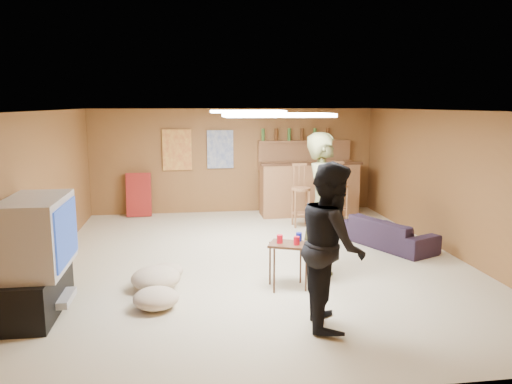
{
  "coord_description": "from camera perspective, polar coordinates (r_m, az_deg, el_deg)",
  "views": [
    {
      "loc": [
        -1.02,
        -7.04,
        2.29
      ],
      "look_at": [
        0.0,
        0.2,
        1.0
      ],
      "focal_mm": 35.0,
      "sensor_mm": 36.0,
      "label": 1
    }
  ],
  "objects": [
    {
      "name": "ground",
      "position": [
        7.47,
        0.22,
        -7.84
      ],
      "size": [
        7.0,
        7.0,
        0.0
      ],
      "primitive_type": "plane",
      "color": "#C2B594",
      "rests_on": "ground"
    },
    {
      "name": "ceiling",
      "position": [
        7.11,
        0.23,
        9.28
      ],
      "size": [
        6.0,
        7.0,
        0.02
      ],
      "primitive_type": "cube",
      "color": "silver",
      "rests_on": "ground"
    },
    {
      "name": "wall_back",
      "position": [
        10.65,
        -2.49,
        3.59
      ],
      "size": [
        6.0,
        0.02,
        2.2
      ],
      "primitive_type": "cube",
      "color": "brown",
      "rests_on": "ground"
    },
    {
      "name": "wall_front",
      "position": [
        3.87,
        7.78,
        -8.01
      ],
      "size": [
        6.0,
        0.02,
        2.2
      ],
      "primitive_type": "cube",
      "color": "brown",
      "rests_on": "ground"
    },
    {
      "name": "wall_left",
      "position": [
        7.4,
        -23.41,
        -0.07
      ],
      "size": [
        0.02,
        7.0,
        2.2
      ],
      "primitive_type": "cube",
      "color": "brown",
      "rests_on": "ground"
    },
    {
      "name": "wall_right",
      "position": [
        8.19,
        21.47,
        0.96
      ],
      "size": [
        0.02,
        7.0,
        2.2
      ],
      "primitive_type": "cube",
      "color": "brown",
      "rests_on": "ground"
    },
    {
      "name": "tv_stand",
      "position": [
        6.14,
        -23.98,
        -10.3
      ],
      "size": [
        0.55,
        1.3,
        0.5
      ],
      "primitive_type": "cube",
      "color": "black",
      "rests_on": "ground"
    },
    {
      "name": "dvd_box",
      "position": [
        6.12,
        -21.89,
        -11.23
      ],
      "size": [
        0.35,
        0.5,
        0.08
      ],
      "primitive_type": "cube",
      "color": "#B2B2B7",
      "rests_on": "tv_stand"
    },
    {
      "name": "tv_body",
      "position": [
        5.94,
        -23.77,
        -4.41
      ],
      "size": [
        0.6,
        1.1,
        0.8
      ],
      "primitive_type": "cube",
      "color": "#B2B2B7",
      "rests_on": "tv_stand"
    },
    {
      "name": "tv_screen",
      "position": [
        5.86,
        -20.85,
        -4.39
      ],
      "size": [
        0.02,
        0.95,
        0.65
      ],
      "primitive_type": "cube",
      "color": "navy",
      "rests_on": "tv_body"
    },
    {
      "name": "bar_counter",
      "position": [
        10.45,
        6.04,
        0.37
      ],
      "size": [
        2.0,
        0.6,
        1.1
      ],
      "primitive_type": "cube",
      "color": "brown",
      "rests_on": "ground"
    },
    {
      "name": "bar_lip",
      "position": [
        10.13,
        6.44,
        3.2
      ],
      "size": [
        2.1,
        0.12,
        0.05
      ],
      "primitive_type": "cube",
      "color": "#381F12",
      "rests_on": "bar_counter"
    },
    {
      "name": "bar_shelf",
      "position": [
        10.77,
        5.55,
        5.76
      ],
      "size": [
        2.0,
        0.18,
        0.05
      ],
      "primitive_type": "cube",
      "color": "brown",
      "rests_on": "bar_backing"
    },
    {
      "name": "bar_backing",
      "position": [
        10.81,
        5.5,
        4.18
      ],
      "size": [
        2.0,
        0.14,
        0.6
      ],
      "primitive_type": "cube",
      "color": "brown",
      "rests_on": "bar_counter"
    },
    {
      "name": "poster_left",
      "position": [
        10.54,
        -9.01,
        4.78
      ],
      "size": [
        0.6,
        0.03,
        0.85
      ],
      "primitive_type": "cube",
      "color": "#BF3F26",
      "rests_on": "wall_back"
    },
    {
      "name": "poster_right",
      "position": [
        10.56,
        -4.11,
        4.88
      ],
      "size": [
        0.55,
        0.03,
        0.8
      ],
      "primitive_type": "cube",
      "color": "#334C99",
      "rests_on": "wall_back"
    },
    {
      "name": "folding_chair_stack",
      "position": [
        10.54,
        -13.24,
        -0.3
      ],
      "size": [
        0.5,
        0.26,
        0.91
      ],
      "primitive_type": "cube",
      "rotation": [
        -0.14,
        0.0,
        0.0
      ],
      "color": "maroon",
      "rests_on": "ground"
    },
    {
      "name": "ceiling_panel_front",
      "position": [
        5.63,
        2.46,
        8.77
      ],
      "size": [
        1.2,
        0.6,
        0.04
      ],
      "primitive_type": "cube",
      "color": "white",
      "rests_on": "ceiling"
    },
    {
      "name": "ceiling_panel_back",
      "position": [
        8.3,
        -0.98,
        9.18
      ],
      "size": [
        1.2,
        0.6,
        0.04
      ],
      "primitive_type": "cube",
      "color": "white",
      "rests_on": "ceiling"
    },
    {
      "name": "person_olive",
      "position": [
        6.55,
        7.69,
        -1.72
      ],
      "size": [
        0.68,
        0.82,
        1.94
      ],
      "primitive_type": "imported",
      "rotation": [
        0.0,
        0.0,
        1.23
      ],
      "color": "brown",
      "rests_on": "ground"
    },
    {
      "name": "person_black",
      "position": [
        5.23,
        8.66,
        -5.97
      ],
      "size": [
        0.76,
        0.92,
        1.72
      ],
      "primitive_type": "imported",
      "rotation": [
        0.0,
        0.0,
        1.43
      ],
      "color": "black",
      "rests_on": "ground"
    },
    {
      "name": "sofa",
      "position": [
        8.41,
        14.88,
        -4.5
      ],
      "size": [
        1.23,
        1.71,
        0.47
      ],
      "primitive_type": "imported",
      "rotation": [
        0.0,
        0.0,
        2.0
      ],
      "color": "black",
      "rests_on": "ground"
    },
    {
      "name": "tray_table",
      "position": [
        6.34,
        3.65,
        -8.4
      ],
      "size": [
        0.55,
        0.5,
        0.58
      ],
      "primitive_type": "cube",
      "rotation": [
        0.0,
        0.0,
        -0.39
      ],
      "color": "#381F12",
      "rests_on": "ground"
    },
    {
      "name": "cup_red_near",
      "position": [
        6.24,
        2.73,
        -5.38
      ],
      "size": [
        0.09,
        0.09,
        0.11
      ],
      "primitive_type": "cylinder",
      "rotation": [
        0.0,
        0.0,
        -0.12
      ],
      "color": "red",
      "rests_on": "tray_table"
    },
    {
      "name": "cup_red_far",
      "position": [
        6.18,
        4.66,
        -5.58
      ],
      "size": [
        0.09,
        0.09,
        0.1
      ],
      "primitive_type": "cylinder",
      "rotation": [
        0.0,
        0.0,
        0.27
      ],
      "color": "red",
      "rests_on": "tray_table"
    },
    {
      "name": "cup_blue",
      "position": [
        6.36,
        4.92,
        -5.12
      ],
      "size": [
        0.1,
        0.1,
        0.11
      ],
      "primitive_type": "cylinder",
      "rotation": [
        0.0,
        0.0,
        -0.37
      ],
      "color": "navy",
      "rests_on": "tray_table"
    },
    {
      "name": "bar_stool_left",
      "position": [
        9.41,
        5.16,
        -0.06
      ],
      "size": [
        0.54,
        0.54,
        1.3
      ],
      "primitive_type": null,
      "rotation": [
        0.0,
        0.0,
        -0.4
      ],
      "color": "brown",
      "rests_on": "ground"
    },
    {
      "name": "bar_stool_right",
      "position": [
        9.88,
        9.44,
        -0.04
      ],
      "size": [
        0.47,
        0.47,
        1.18
      ],
      "primitive_type": null,
      "rotation": [
        0.0,
        0.0,
        0.32
      ],
      "color": "brown",
      "rests_on": "ground"
    },
    {
      "name": "cushion_near_tv",
      "position": [
        6.47,
        -11.38,
        -9.62
      ],
      "size": [
        0.64,
        0.64,
        0.28
      ],
      "primitive_type": "ellipsoid",
      "rotation": [
        0.0,
        0.0,
        0.05
      ],
      "color": "tan",
      "rests_on": "ground"
    },
    {
      "name": "cushion_mid",
      "position": [
        6.81,
        -10.23,
        -8.9
      ],
      "size": [
        0.54,
        0.54,
        0.2
      ],
      "primitive_type": "ellipsoid",
      "rotation": [
        0.0,
        0.0,
        0.22
      ],
      "color": "tan",
      "rests_on": "ground"
    },
    {
      "name": "cushion_far",
      "position": [
        5.9,
        -11.36,
        -11.82
      ],
      "size": [
        0.67,
        0.67,
        0.23
      ],
      "primitive_type": "ellipsoid",
      "rotation": [
        0.0,
        0.0,
        0.37
      ],
      "color": "tan",
      "rests_on": "ground"
    },
    {
      "name": "bottle_row",
      "position": [
        10.69,
        4.54,
        6.58
      ],
      "size": [
        1.48,
        0.08,
        0.26
      ],
      "primitive_type": null,
      "color": "#3F7233",
      "rests_on": "bar_shelf"
    }
  ]
}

